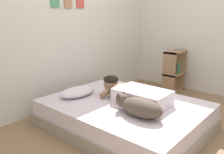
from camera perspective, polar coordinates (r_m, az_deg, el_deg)
ground_plane at (r=2.94m, az=10.21°, el=-13.02°), size 11.63×11.63×0.00m
back_wall at (r=3.65m, az=-11.10°, el=12.79°), size 3.81×0.12×2.50m
side_wall_right at (r=4.50m, az=21.15°, el=12.39°), size 0.10×6.05×2.50m
bed at (r=2.96m, az=2.98°, el=-9.09°), size 1.46×1.92×0.33m
pillow at (r=3.14m, az=-8.42°, el=-3.56°), size 0.52×0.32×0.11m
person_lying at (r=2.89m, az=5.12°, el=-3.98°), size 0.43×0.92×0.27m
dog at (r=2.49m, az=6.66°, el=-7.21°), size 0.26×0.57×0.21m
coffee_cup at (r=3.11m, az=-0.28°, el=-3.88°), size 0.12×0.09×0.07m
cell_phone at (r=2.74m, az=10.08°, el=-7.48°), size 0.07×0.14×0.01m
bookshelf at (r=4.38m, az=14.86°, el=1.40°), size 0.45×0.24×0.75m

